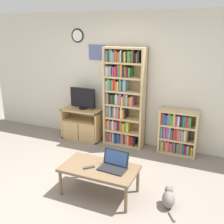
{
  "coord_description": "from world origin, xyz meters",
  "views": [
    {
      "loc": [
        1.8,
        -2.67,
        2.28
      ],
      "look_at": [
        0.16,
        1.18,
        0.94
      ],
      "focal_mm": 42.0,
      "sensor_mm": 36.0,
      "label": 1
    }
  ],
  "objects": [
    {
      "name": "cat",
      "position": [
        1.33,
        0.36,
        0.12
      ],
      "size": [
        0.26,
        0.43,
        0.27
      ],
      "rotation": [
        0.0,
        0.0,
        0.18
      ],
      "color": "slate",
      "rests_on": "ground_plane"
    },
    {
      "name": "television",
      "position": [
        -0.83,
        1.95,
        0.88
      ],
      "size": [
        0.56,
        0.18,
        0.45
      ],
      "color": "black",
      "rests_on": "tv_stand"
    },
    {
      "name": "wall_back",
      "position": [
        -0.01,
        2.18,
        1.3
      ],
      "size": [
        6.6,
        0.09,
        2.6
      ],
      "color": "beige",
      "rests_on": "ground_plane"
    },
    {
      "name": "tv_stand",
      "position": [
        -0.84,
        1.91,
        0.33
      ],
      "size": [
        0.85,
        0.41,
        0.66
      ],
      "color": "tan",
      "rests_on": "ground_plane"
    },
    {
      "name": "bookshelf_short",
      "position": [
        1.13,
        2.0,
        0.41
      ],
      "size": [
        0.7,
        0.3,
        0.85
      ],
      "color": "tan",
      "rests_on": "ground_plane"
    },
    {
      "name": "ground_plane",
      "position": [
        0.0,
        0.0,
        0.0
      ],
      "size": [
        18.0,
        18.0,
        0.0
      ],
      "primitive_type": "plane",
      "color": "gray"
    },
    {
      "name": "laptop",
      "position": [
        0.55,
        0.31,
        0.48
      ],
      "size": [
        0.39,
        0.29,
        0.24
      ],
      "rotation": [
        0.0,
        0.0,
        -0.07
      ],
      "color": "#232326",
      "rests_on": "coffee_table"
    },
    {
      "name": "bookshelf_tall",
      "position": [
        0.03,
        2.0,
        0.98
      ],
      "size": [
        0.8,
        0.31,
        1.95
      ],
      "color": "tan",
      "rests_on": "ground_plane"
    },
    {
      "name": "remote_near_laptop",
      "position": [
        0.23,
        0.18,
        0.43
      ],
      "size": [
        0.14,
        0.14,
        0.02
      ],
      "rotation": [
        0.0,
        0.0,
        5.5
      ],
      "color": "#38383A",
      "rests_on": "coffee_table"
    },
    {
      "name": "coffee_table",
      "position": [
        0.36,
        0.26,
        0.38
      ],
      "size": [
        1.07,
        0.58,
        0.42
      ],
      "color": "brown",
      "rests_on": "ground_plane"
    }
  ]
}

